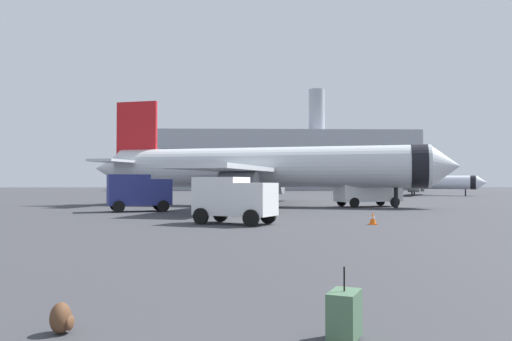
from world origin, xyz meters
name	(u,v)px	position (x,y,z in m)	size (l,w,h in m)	color
airplane_at_gate	(263,168)	(2.18, 45.80, 3.66)	(35.13, 32.04, 10.50)	silver
airplane_taxiing	(419,183)	(30.39, 82.40, 2.15)	(19.68, 18.12, 6.19)	silver
service_truck	(138,191)	(-7.94, 37.60, 1.61)	(5.25, 3.77, 2.90)	navy
fuel_truck	(367,188)	(11.91, 44.62, 1.77)	(6.43, 4.02, 3.20)	white
cargo_van	(234,198)	(-0.33, 25.64, 1.45)	(4.82, 3.93, 2.60)	white
safety_cone_near	(373,219)	(7.27, 25.09, 0.32)	(0.44, 0.44, 0.66)	#F2590C
safety_cone_mid	(253,200)	(1.47, 52.50, 0.31)	(0.44, 0.44, 0.63)	#F2590C
rolling_suitcase	(344,315)	(1.56, 5.08, 0.39)	(0.63, 0.75, 1.10)	#476B4C
traveller_backpack	(62,318)	(-2.74, 5.62, 0.23)	(0.36, 0.40, 0.48)	brown
terminal_building	(287,160)	(13.09, 137.96, 8.20)	(70.51, 17.61, 28.08)	#9EA3AD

